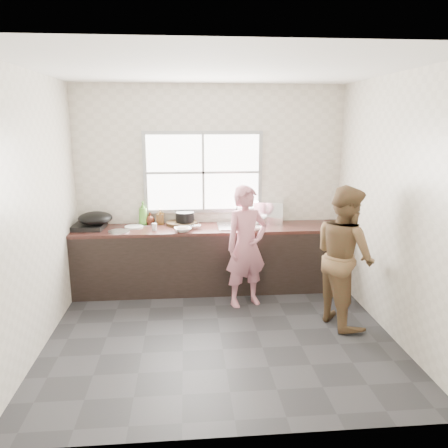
{
  "coord_description": "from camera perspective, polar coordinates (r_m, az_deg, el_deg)",
  "views": [
    {
      "loc": [
        -0.34,
        -4.3,
        2.22
      ],
      "look_at": [
        0.1,
        0.65,
        1.05
      ],
      "focal_mm": 35.0,
      "sensor_mm": 36.0,
      "label": 1
    }
  ],
  "objects": [
    {
      "name": "pot_lid_right",
      "position": [
        6.0,
        -10.16,
        0.0
      ],
      "size": [
        0.26,
        0.26,
        0.01
      ],
      "primitive_type": "cylinder",
      "rotation": [
        0.0,
        0.0,
        -0.06
      ],
      "color": "#ABABB1",
      "rests_on": "countertop"
    },
    {
      "name": "plate_food",
      "position": [
        5.85,
        -11.68,
        -0.37
      ],
      "size": [
        0.27,
        0.27,
        0.02
      ],
      "primitive_type": "cylinder",
      "rotation": [
        0.0,
        0.0,
        0.12
      ],
      "color": "silver",
      "rests_on": "countertop"
    },
    {
      "name": "cabinet",
      "position": [
        5.88,
        -1.52,
        -4.67
      ],
      "size": [
        3.6,
        0.62,
        0.82
      ],
      "primitive_type": "cube",
      "color": "black",
      "rests_on": "floor"
    },
    {
      "name": "ceiling",
      "position": [
        4.34,
        -0.6,
        19.68
      ],
      "size": [
        3.6,
        3.2,
        0.01
      ],
      "primitive_type": "cube",
      "color": "silver",
      "rests_on": "wall_back"
    },
    {
      "name": "window_frame",
      "position": [
        5.93,
        -2.74,
        6.76
      ],
      "size": [
        1.6,
        0.05,
        1.1
      ],
      "primitive_type": "cube",
      "color": "#9EA0A5",
      "rests_on": "wall_back"
    },
    {
      "name": "bottle_brown_tall",
      "position": [
        5.96,
        -8.32,
        0.92
      ],
      "size": [
        0.09,
        0.1,
        0.2
      ],
      "primitive_type": "imported",
      "rotation": [
        0.0,
        0.0,
        -0.06
      ],
      "color": "#503414",
      "rests_on": "countertop"
    },
    {
      "name": "bottle_green",
      "position": [
        5.97,
        -10.53,
        1.42
      ],
      "size": [
        0.15,
        0.15,
        0.32
      ],
      "primitive_type": "imported",
      "rotation": [
        0.0,
        0.0,
        0.29
      ],
      "color": "#4F9330",
      "rests_on": "countertop"
    },
    {
      "name": "countertop",
      "position": [
        5.76,
        -1.55,
        -0.6
      ],
      "size": [
        3.6,
        0.64,
        0.04
      ],
      "primitive_type": "cube",
      "color": "#331915",
      "rests_on": "cabinet"
    },
    {
      "name": "window_glazing",
      "position": [
        5.9,
        -2.73,
        6.73
      ],
      "size": [
        1.5,
        0.01,
        1.0
      ],
      "primitive_type": "cube",
      "color": "white",
      "rests_on": "window_frame"
    },
    {
      "name": "person_side",
      "position": [
        4.98,
        15.46,
        -4.04
      ],
      "size": [
        0.75,
        0.88,
        1.56
      ],
      "primitive_type": "imported",
      "rotation": [
        0.0,
        0.0,
        1.81
      ],
      "color": "brown",
      "rests_on": "floor"
    },
    {
      "name": "black_pot",
      "position": [
        5.88,
        -5.12,
        0.71
      ],
      "size": [
        0.29,
        0.29,
        0.18
      ],
      "primitive_type": "cylinder",
      "rotation": [
        0.0,
        0.0,
        0.2
      ],
      "color": "black",
      "rests_on": "countertop"
    },
    {
      "name": "glass_jar",
      "position": [
        5.65,
        -9.08,
        -0.36
      ],
      "size": [
        0.08,
        0.08,
        0.09
      ],
      "primitive_type": "cylinder",
      "rotation": [
        0.0,
        0.0,
        0.34
      ],
      "color": "silver",
      "rests_on": "countertop"
    },
    {
      "name": "wall_back",
      "position": [
        5.97,
        -1.77,
        4.88
      ],
      "size": [
        3.6,
        0.01,
        2.7
      ],
      "primitive_type": "cube",
      "color": "beige",
      "rests_on": "ground"
    },
    {
      "name": "bowl_held",
      "position": [
        5.61,
        4.31,
        -0.51
      ],
      "size": [
        0.23,
        0.23,
        0.06
      ],
      "primitive_type": "imported",
      "rotation": [
        0.0,
        0.0,
        0.36
      ],
      "color": "white",
      "rests_on": "countertop"
    },
    {
      "name": "wok",
      "position": [
        5.87,
        -16.46,
        0.73
      ],
      "size": [
        0.57,
        0.57,
        0.16
      ],
      "primitive_type": "ellipsoid",
      "rotation": [
        0.0,
        0.0,
        0.42
      ],
      "color": "black",
      "rests_on": "burner"
    },
    {
      "name": "woman",
      "position": [
        5.31,
        2.94,
        -3.46
      ],
      "size": [
        0.59,
        0.48,
        1.39
      ],
      "primitive_type": "imported",
      "rotation": [
        0.0,
        0.0,
        0.34
      ],
      "color": "#C67786",
      "rests_on": "floor"
    },
    {
      "name": "bowl_crabs",
      "position": [
        5.87,
        3.57,
        0.19
      ],
      "size": [
        0.26,
        0.26,
        0.07
      ],
      "primitive_type": "imported",
      "rotation": [
        0.0,
        0.0,
        -0.22
      ],
      "color": "white",
      "rests_on": "countertop"
    },
    {
      "name": "floor",
      "position": [
        4.85,
        -0.52,
        -14.05
      ],
      "size": [
        3.6,
        3.2,
        0.01
      ],
      "primitive_type": "cube",
      "color": "#272729",
      "rests_on": "ground"
    },
    {
      "name": "bottle_brown_short",
      "position": [
        5.98,
        -9.64,
        0.65
      ],
      "size": [
        0.15,
        0.15,
        0.15
      ],
      "primitive_type": "imported",
      "rotation": [
        0.0,
        0.0,
        0.31
      ],
      "color": "#3D190F",
      "rests_on": "countertop"
    },
    {
      "name": "wall_front",
      "position": [
        2.85,
        1.98,
        -4.55
      ],
      "size": [
        3.6,
        0.01,
        2.7
      ],
      "primitive_type": "cube",
      "color": "beige",
      "rests_on": "ground"
    },
    {
      "name": "wall_right",
      "position": [
        4.88,
        21.1,
        2.09
      ],
      "size": [
        0.01,
        3.2,
        2.7
      ],
      "primitive_type": "cube",
      "color": "beige",
      "rests_on": "ground"
    },
    {
      "name": "sink",
      "position": [
        5.79,
        1.91,
        -0.28
      ],
      "size": [
        0.55,
        0.45,
        0.02
      ],
      "primitive_type": "cube",
      "color": "silver",
      "rests_on": "countertop"
    },
    {
      "name": "bowl_mince",
      "position": [
        5.54,
        -5.4,
        -0.73
      ],
      "size": [
        0.26,
        0.26,
        0.05
      ],
      "primitive_type": "imported",
      "rotation": [
        0.0,
        0.0,
        0.22
      ],
      "color": "white",
      "rests_on": "countertop"
    },
    {
      "name": "cleaver",
      "position": [
        5.67,
        -4.08,
        -0.21
      ],
      "size": [
        0.21,
        0.12,
        0.01
      ],
      "primitive_type": "cube",
      "rotation": [
        0.0,
        0.0,
        0.08
      ],
      "color": "silver",
      "rests_on": "cutting_board"
    },
    {
      "name": "cutting_board",
      "position": [
        5.91,
        -5.54,
        0.11
      ],
      "size": [
        0.44,
        0.44,
        0.04
      ],
      "primitive_type": "cylinder",
      "rotation": [
        0.0,
        0.0,
        0.04
      ],
      "color": "black",
      "rests_on": "countertop"
    },
    {
      "name": "dish_rack",
      "position": [
        6.05,
        5.89,
        1.62
      ],
      "size": [
        0.45,
        0.37,
        0.29
      ],
      "primitive_type": "cube",
      "rotation": [
        0.0,
        0.0,
        -0.27
      ],
      "color": "white",
      "rests_on": "countertop"
    },
    {
      "name": "faucet",
      "position": [
        5.95,
        1.69,
        1.52
      ],
      "size": [
        0.02,
        0.02,
        0.3
      ],
      "primitive_type": "cylinder",
      "color": "silver",
      "rests_on": "countertop"
    },
    {
      "name": "wall_left",
      "position": [
        4.62,
        -23.47,
        1.3
      ],
      "size": [
        0.01,
        3.2,
        2.7
      ],
      "primitive_type": "cube",
      "color": "beige",
      "rests_on": "ground"
    },
    {
      "name": "burner",
      "position": [
        5.93,
        -17.25,
        -0.31
      ],
      "size": [
        0.43,
        0.43,
        0.06
      ],
      "primitive_type": "cube",
      "rotation": [
        0.0,
        0.0,
        -0.07
      ],
      "color": "black",
      "rests_on": "countertop"
    },
    {
      "name": "pot_lid_left",
      "position": [
        5.65,
        -13.57,
        -0.97
      ],
      "size": [
        0.3,
        0.3,
        0.01
      ],
      "primitive_type": "cylinder",
      "rotation": [
        0.0,
        0.0,
        -0.11
      ],
      "color": "silver",
      "rests_on": "countertop"
    }
  ]
}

